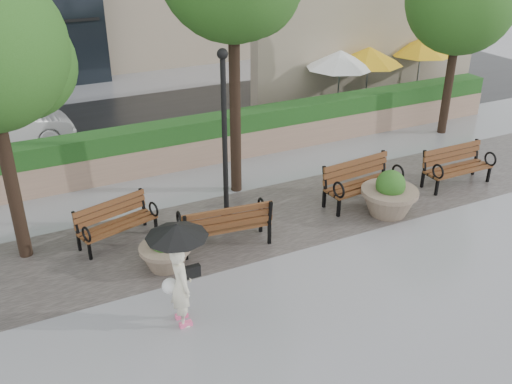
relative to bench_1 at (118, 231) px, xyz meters
name	(u,v)px	position (x,y,z in m)	size (l,w,h in m)	color
ground	(273,303)	(2.08, -3.53, -0.28)	(100.00, 100.00, 0.00)	gray
cobble_strip	(213,231)	(2.08, -0.53, -0.28)	(28.00, 3.20, 0.01)	#383330
hedge_wall	(159,148)	(2.08, 3.47, 0.38)	(24.00, 0.80, 1.35)	tan
cafe_wall	(371,48)	(11.58, 6.47, 1.72)	(10.00, 0.60, 4.00)	tan
cafe_hedge	(393,104)	(11.08, 4.27, 0.17)	(8.00, 0.50, 0.90)	#184818
asphalt_street	(125,127)	(2.08, 7.47, -0.28)	(40.00, 7.00, 0.00)	black
bench_1	(118,231)	(0.00, 0.00, 0.00)	(1.88, 1.16, 0.95)	brown
bench_2	(225,233)	(2.09, -1.22, 0.04)	(2.09, 1.02, 1.08)	brown
bench_3	(361,191)	(6.04, -0.83, 0.05)	(2.12, 1.01, 1.10)	brown
bench_4	(456,174)	(8.98, -1.10, 0.03)	(1.97, 0.79, 1.05)	brown
planter_left	(165,253)	(0.63, -1.48, 0.07)	(1.08, 1.08, 0.91)	#7F6B56
planter_right	(389,197)	(6.27, -1.64, 0.17)	(1.39, 1.39, 1.16)	#7F6B56
lamppost	(225,152)	(2.53, -0.30, 1.56)	(0.28, 0.28, 4.17)	black
tree_2	(463,2)	(11.69, 2.29, 3.93)	(3.49, 3.40, 6.03)	black
patio_umb_white	(340,60)	(9.48, 5.45, 1.71)	(2.50, 2.50, 2.30)	black
patio_umb_yellow_a	(369,56)	(10.73, 5.45, 1.71)	(2.50, 2.50, 2.30)	black
patio_umb_yellow_b	(422,46)	(13.52, 5.86, 1.71)	(2.50, 2.50, 2.30)	black
car_right	(5,128)	(-1.71, 7.14, 0.38)	(1.40, 4.00, 1.32)	silver
pedestrian	(179,265)	(0.36, -3.27, 0.94)	(1.09, 1.09, 2.00)	#EFE8C9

